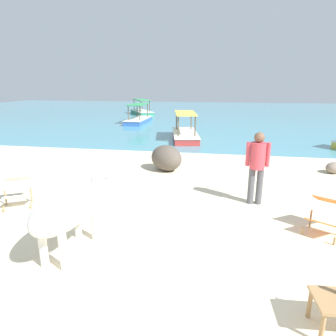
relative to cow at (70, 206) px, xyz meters
name	(u,v)px	position (x,y,z in m)	size (l,w,h in m)	color
sand_beach	(161,249)	(1.39, 0.28, -0.80)	(18.00, 14.00, 0.04)	beige
water_surface	(211,115)	(1.39, 22.28, -0.82)	(60.00, 36.00, 0.03)	teal
cow	(70,206)	(0.00, 0.00, 0.00)	(0.77, 2.10, 1.18)	silver
deck_chair_near	(17,188)	(-2.11, 1.53, -0.39)	(0.85, 0.93, 0.68)	#A37A4C
deck_chair_far	(326,213)	(4.20, 1.33, -0.39)	(0.86, 0.93, 0.68)	#A37A4C
person_standing	(257,163)	(3.08, 2.51, 0.17)	(0.51, 0.32, 1.62)	#4C4C51
shore_rock_large	(334,168)	(5.71, 5.36, -0.61)	(0.57, 0.44, 0.34)	gray
shore_rock_medium	(166,158)	(0.66, 4.77, -0.38)	(1.09, 0.80, 0.79)	brown
boat_green	(142,111)	(-4.64, 21.69, -0.53)	(2.90, 3.74, 1.29)	#338E66
boat_red	(185,133)	(0.56, 10.42, -0.53)	(1.80, 3.82, 1.29)	#C63833
boat_blue	(139,119)	(-3.33, 15.94, -0.53)	(1.17, 3.68, 1.29)	#3866B7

